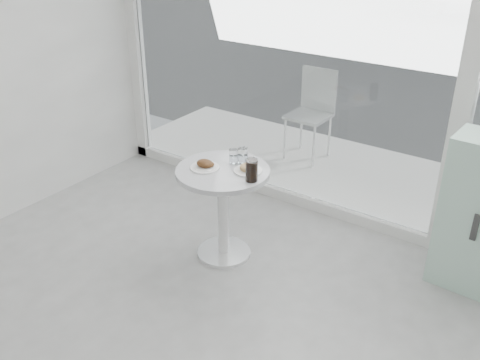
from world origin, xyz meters
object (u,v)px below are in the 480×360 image
Objects in this scene: water_tumbler_a at (234,157)px; cola_glass at (252,171)px; plate_donut at (248,169)px; patio_chair at (313,108)px; water_tumbler_b at (243,156)px; plate_fritter at (205,165)px; main_table at (223,195)px.

cola_glass reaches higher than water_tumbler_a.
water_tumbler_a is 0.66× the size of cola_glass.
plate_donut is 0.19m from water_tumbler_a.
water_tumbler_b is (0.38, -1.88, 0.22)m from patio_chair.
cola_glass is at bearing 3.95° from plate_fritter.
cola_glass is (0.29, -0.03, 0.30)m from main_table.
plate_donut is (0.29, 0.14, -0.01)m from plate_fritter.
plate_donut is (0.50, -1.98, 0.19)m from patio_chair.
cola_glass is (0.11, -0.11, 0.06)m from plate_donut.
main_table is 4.56× the size of cola_glass.
water_tumbler_b is at bearing 71.34° from main_table.
patio_chair is 1.93m from water_tumbler_b.
plate_donut is at bearing 25.65° from plate_fritter.
patio_chair is 4.34× the size of plate_fritter.
water_tumbler_b is 0.31m from cola_glass.
plate_fritter is 1.33× the size of cola_glass.
water_tumbler_b is at bearing 53.31° from plate_fritter.
plate_fritter is at bearing -176.05° from cola_glass.
plate_donut reaches higher than main_table.
water_tumbler_b is at bearing 136.53° from cola_glass.
main_table is 6.87× the size of water_tumbler_a.
patio_chair is at bearing 101.41° from water_tumbler_b.
water_tumbler_a is 0.33m from cola_glass.
water_tumbler_b is (0.18, 0.24, 0.03)m from plate_fritter.
plate_fritter is at bearing -83.71° from patio_chair.
water_tumbler_b is at bearing 33.83° from water_tumbler_a.
water_tumbler_a is 0.89× the size of water_tumbler_b.
main_table is 3.55× the size of plate_donut.
water_tumbler_a is (0.12, 0.20, 0.02)m from plate_fritter.
cola_glass is at bearing -46.11° from plate_donut.
cola_glass reaches higher than water_tumbler_b.
patio_chair is at bearing 106.10° from cola_glass.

